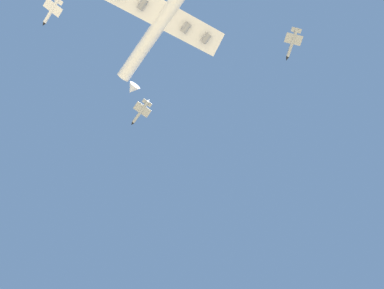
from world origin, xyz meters
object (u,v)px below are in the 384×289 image
object	(u,v)px
carrier_jet	(164,17)
chase_jet_right_wing	(141,112)
chase_jet_left_wing	(292,43)
chase_jet_lead	(51,11)

from	to	relation	value
carrier_jet	chase_jet_right_wing	distance (m)	45.68
chase_jet_right_wing	chase_jet_left_wing	bearing A→B (deg)	-150.62
chase_jet_left_wing	chase_jet_lead	bearing A→B (deg)	84.08
chase_jet_right_wing	carrier_jet	bearing A→B (deg)	158.59
carrier_jet	chase_jet_left_wing	bearing A→B (deg)	-106.55
chase_jet_left_wing	chase_jet_right_wing	bearing A→B (deg)	53.19
chase_jet_lead	chase_jet_right_wing	xyz separation A→B (m)	(6.28, -60.29, -9.87)
chase_jet_lead	chase_jet_left_wing	world-z (taller)	chase_jet_lead
carrier_jet	chase_jet_left_wing	size ratio (longest dim) A/B	5.25
chase_jet_left_wing	chase_jet_right_wing	distance (m)	78.76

